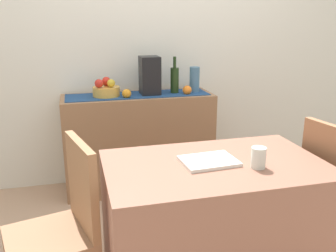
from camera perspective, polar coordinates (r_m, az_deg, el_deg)
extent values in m
cube|color=tan|center=(2.67, 4.25, -17.12)|extent=(6.40, 6.40, 0.02)
cube|color=silver|center=(3.37, -1.86, 14.47)|extent=(6.40, 0.06, 2.70)
cube|color=#946848|center=(3.24, -4.51, -2.47)|extent=(1.27, 0.42, 0.84)
cube|color=navy|center=(3.13, -4.68, 4.85)|extent=(1.20, 0.32, 0.01)
cylinder|color=gold|center=(3.09, -9.54, 5.31)|extent=(0.22, 0.22, 0.08)
sphere|color=red|center=(3.04, -10.66, 6.50)|extent=(0.07, 0.07, 0.07)
sphere|color=red|center=(3.12, -9.54, 6.85)|extent=(0.07, 0.07, 0.07)
sphere|color=gold|center=(3.05, -8.81, 6.57)|extent=(0.07, 0.07, 0.07)
cylinder|color=#203416|center=(3.18, 1.03, 7.05)|extent=(0.07, 0.07, 0.22)
cylinder|color=#203416|center=(3.16, 1.04, 9.86)|extent=(0.03, 0.03, 0.09)
cube|color=black|center=(3.12, -2.85, 7.79)|extent=(0.16, 0.18, 0.32)
cylinder|color=#466C8C|center=(3.23, 4.13, 7.17)|extent=(0.09, 0.09, 0.22)
sphere|color=orange|center=(3.14, 2.98, 5.59)|extent=(0.08, 0.08, 0.08)
sphere|color=orange|center=(3.01, -6.42, 5.01)|extent=(0.07, 0.07, 0.07)
cube|color=#935E4C|center=(2.10, 6.97, -15.12)|extent=(1.14, 0.70, 0.74)
cube|color=white|center=(1.92, 6.33, -5.43)|extent=(0.29, 0.23, 0.02)
cylinder|color=silver|center=(1.89, 13.84, -4.78)|extent=(0.07, 0.07, 0.11)
cube|color=#9D6B47|center=(1.87, -13.16, -8.89)|extent=(0.14, 0.40, 0.45)
cube|color=#A06947|center=(2.26, 23.74, -5.45)|extent=(0.10, 0.40, 0.45)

